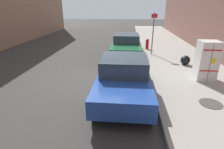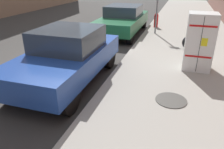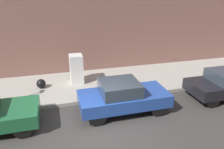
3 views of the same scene
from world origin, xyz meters
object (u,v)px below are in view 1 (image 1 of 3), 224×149
Objects in this scene: street_sign_post at (153,32)px; trash_bag at (185,60)px; parked_hatchback_blue at (124,78)px; fire_hydrant at (147,44)px; parked_sedan_green at (126,45)px; discarded_refrigerator at (207,61)px.

street_sign_post reaches higher than trash_bag.
parked_hatchback_blue is (1.67, 5.71, -0.86)m from street_sign_post.
fire_hydrant is 1.99m from parked_sedan_green.
trash_bag is 4.82m from parked_hatchback_blue.
fire_hydrant is 3.93m from trash_bag.
discarded_refrigerator is 2.06m from trash_bag.
parked_sedan_green is 5.86m from parked_hatchback_blue.
parked_sedan_green reaches higher than trash_bag.
parked_sedan_green is 1.13× the size of parked_hatchback_blue.
discarded_refrigerator is at bearing 96.05° from trash_bag.
trash_bag is 3.93m from parked_sedan_green.
parked_hatchback_blue is at bearing 48.32° from trash_bag.
fire_hydrant is 0.17× the size of parked_sedan_green.
street_sign_post is 6.01m from parked_hatchback_blue.
discarded_refrigerator reaches higher than trash_bag.
parked_hatchback_blue reaches higher than trash_bag.
parked_hatchback_blue is (1.52, 7.14, 0.21)m from fire_hydrant.
street_sign_post is 1.90m from parked_sedan_green.
trash_bag is at bearing 115.34° from fire_hydrant.
parked_hatchback_blue is at bearing 25.55° from discarded_refrigerator.
parked_sedan_green is at bearing -51.21° from discarded_refrigerator.
fire_hydrant is at bearing -139.91° from parked_sedan_green.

